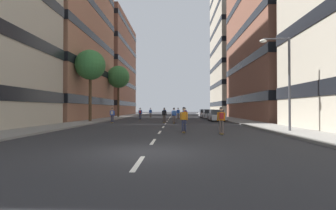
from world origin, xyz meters
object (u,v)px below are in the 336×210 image
object	(u,v)px
skater_1	(165,112)
skater_9	(140,113)
streetlamp_right	(284,73)
skater_3	(151,112)
street_tree_near	(118,77)
skater_4	(185,115)
skater_2	(185,113)
skater_6	(221,119)
parked_car_far	(209,114)
skater_5	(164,114)
parked_car_mid	(216,116)
street_tree_mid	(90,65)
skater_8	(112,114)
skater_0	(174,114)
skater_10	(178,113)
parked_car_near	(204,114)
skater_7	(184,118)

from	to	relation	value
skater_1	skater_9	distance (m)	10.81
streetlamp_right	skater_3	distance (m)	32.67
street_tree_near	skater_4	bearing A→B (deg)	-59.27
skater_2	skater_6	distance (m)	19.49
parked_car_far	skater_3	size ratio (longest dim) A/B	2.47
skater_5	skater_6	xyz separation A→B (m)	(4.36, -13.22, 0.00)
skater_1	skater_3	size ratio (longest dim) A/B	1.00
parked_car_mid	skater_1	world-z (taller)	skater_1
skater_1	street_tree_mid	bearing A→B (deg)	-116.80
skater_3	skater_8	distance (m)	19.00
skater_0	skater_6	size ratio (longest dim) A/B	1.00
skater_6	parked_car_mid	bearing A→B (deg)	82.03
street_tree_near	skater_10	size ratio (longest dim) A/B	5.25
parked_car_far	skater_4	world-z (taller)	skater_4
parked_car_near	skater_3	world-z (taller)	skater_3
skater_3	skater_4	size ratio (longest dim) A/B	1.00
street_tree_mid	parked_car_far	bearing A→B (deg)	34.75
skater_7	skater_5	bearing A→B (deg)	99.11
parked_car_far	skater_1	xyz separation A→B (m)	(-7.53, 5.52, 0.32)
parked_car_far	street_tree_near	xyz separation A→B (m)	(-15.88, 4.01, 6.71)
streetlamp_right	skater_3	size ratio (longest dim) A/B	3.65
skater_8	street_tree_near	bearing A→B (deg)	100.66
skater_1	skater_7	world-z (taller)	same
parked_car_mid	skater_3	size ratio (longest dim) A/B	2.47
skater_7	skater_8	distance (m)	13.91
street_tree_mid	skater_0	distance (m)	12.05
skater_5	skater_8	distance (m)	6.06
skater_2	skater_6	bearing A→B (deg)	-84.98
street_tree_near	skater_7	bearing A→B (deg)	-68.37
street_tree_near	skater_1	xyz separation A→B (m)	(8.35, 1.51, -6.39)
skater_0	skater_2	size ratio (longest dim) A/B	1.00
parked_car_near	street_tree_near	bearing A→B (deg)	-170.57
skater_5	skater_0	bearing A→B (deg)	-48.61
skater_0	skater_4	distance (m)	2.48
parked_car_far	street_tree_mid	bearing A→B (deg)	-145.25
skater_2	skater_9	distance (m)	6.53
skater_8	skater_7	bearing A→B (deg)	-55.10
parked_car_near	skater_4	world-z (taller)	skater_4
skater_2	parked_car_far	bearing A→B (deg)	53.21
skater_4	skater_8	world-z (taller)	same
parked_car_near	skater_6	distance (m)	31.66
streetlamp_right	skater_0	world-z (taller)	streetlamp_right
skater_3	skater_0	bearing A→B (deg)	-76.53
skater_1	parked_car_near	bearing A→B (deg)	8.48
street_tree_near	skater_1	bearing A→B (deg)	10.27
parked_car_near	street_tree_near	xyz separation A→B (m)	(-15.88, -2.64, 6.71)
skater_2	skater_6	size ratio (longest dim) A/B	1.00
skater_3	skater_9	bearing A→B (deg)	-91.90
skater_2	skater_8	size ratio (longest dim) A/B	1.00
skater_7	street_tree_mid	bearing A→B (deg)	130.67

